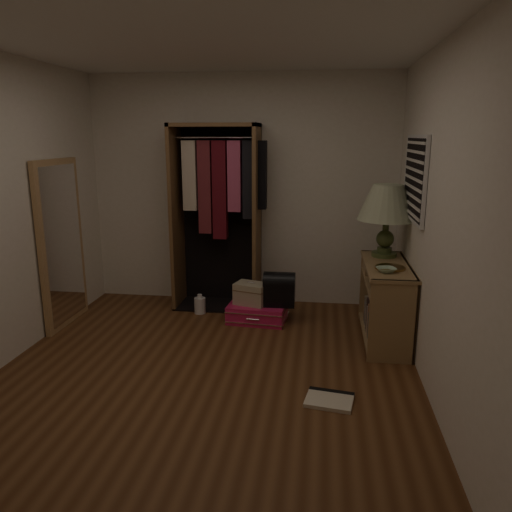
# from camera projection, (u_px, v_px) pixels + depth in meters

# --- Properties ---
(ground) EXTENTS (4.00, 4.00, 0.00)m
(ground) POSITION_uv_depth(u_px,v_px,m) (204.00, 377.00, 4.08)
(ground) COLOR #543018
(ground) RESTS_ON ground
(room_walls) EXTENTS (3.52, 4.02, 2.60)m
(room_walls) POSITION_uv_depth(u_px,v_px,m) (211.00, 193.00, 3.76)
(room_walls) COLOR silver
(room_walls) RESTS_ON ground
(console_bookshelf) EXTENTS (0.42, 1.12, 0.75)m
(console_bookshelf) POSITION_uv_depth(u_px,v_px,m) (385.00, 299.00, 4.78)
(console_bookshelf) COLOR olive
(console_bookshelf) RESTS_ON ground
(open_wardrobe) EXTENTS (1.04, 0.50, 2.05)m
(open_wardrobe) POSITION_uv_depth(u_px,v_px,m) (220.00, 201.00, 5.53)
(open_wardrobe) COLOR brown
(open_wardrobe) RESTS_ON ground
(floor_mirror) EXTENTS (0.06, 0.80, 1.70)m
(floor_mirror) POSITION_uv_depth(u_px,v_px,m) (61.00, 244.00, 5.06)
(floor_mirror) COLOR tan
(floor_mirror) RESTS_ON ground
(pink_suitcase) EXTENTS (0.65, 0.49, 0.19)m
(pink_suitcase) POSITION_uv_depth(u_px,v_px,m) (257.00, 312.00, 5.30)
(pink_suitcase) COLOR #C9184F
(pink_suitcase) RESTS_ON ground
(train_case) EXTENTS (0.39, 0.32, 0.24)m
(train_case) POSITION_uv_depth(u_px,v_px,m) (251.00, 293.00, 5.25)
(train_case) COLOR tan
(train_case) RESTS_ON pink_suitcase
(black_bag) EXTENTS (0.33, 0.22, 0.36)m
(black_bag) POSITION_uv_depth(u_px,v_px,m) (279.00, 288.00, 5.20)
(black_bag) COLOR black
(black_bag) RESTS_ON pink_suitcase
(table_lamp) EXTENTS (0.75, 0.75, 0.71)m
(table_lamp) POSITION_uv_depth(u_px,v_px,m) (387.00, 204.00, 4.85)
(table_lamp) COLOR #3D4C24
(table_lamp) RESTS_ON console_bookshelf
(brass_tray) EXTENTS (0.31, 0.31, 0.02)m
(brass_tray) POSITION_uv_depth(u_px,v_px,m) (390.00, 268.00, 4.52)
(brass_tray) COLOR olive
(brass_tray) RESTS_ON console_bookshelf
(ceramic_bowl) EXTENTS (0.22, 0.22, 0.04)m
(ceramic_bowl) POSITION_uv_depth(u_px,v_px,m) (386.00, 270.00, 4.39)
(ceramic_bowl) COLOR #A6C7A8
(ceramic_bowl) RESTS_ON console_bookshelf
(white_jug) EXTENTS (0.14, 0.14, 0.22)m
(white_jug) POSITION_uv_depth(u_px,v_px,m) (200.00, 305.00, 5.52)
(white_jug) COLOR white
(white_jug) RESTS_ON ground
(floor_book) EXTENTS (0.38, 0.33, 0.03)m
(floor_book) POSITION_uv_depth(u_px,v_px,m) (330.00, 399.00, 3.72)
(floor_book) COLOR beige
(floor_book) RESTS_ON ground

